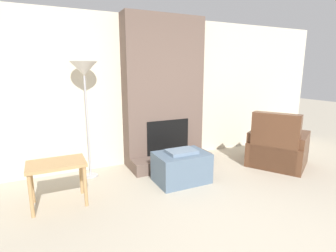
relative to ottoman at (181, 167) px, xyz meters
name	(u,v)px	position (x,y,z in m)	size (l,w,h in m)	color
ground_plane	(279,246)	(0.14, -1.75, -0.24)	(24.00, 24.00, 0.00)	#B2A893
wall_back	(159,91)	(0.14, 1.15, 1.06)	(7.66, 0.06, 2.60)	beige
fireplace	(164,97)	(0.14, 0.92, 0.97)	(1.45, 0.71, 2.60)	brown
ottoman	(181,167)	(0.00, 0.00, 0.00)	(0.79, 0.56, 0.51)	slate
armchair	(277,149)	(1.86, -0.14, 0.06)	(1.24, 1.25, 0.99)	brown
side_table	(57,169)	(-1.74, 0.06, 0.24)	(0.69, 0.46, 0.57)	tan
floor_lamp_left	(84,74)	(-1.23, 0.82, 1.39)	(0.40, 0.40, 1.81)	#ADADB2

